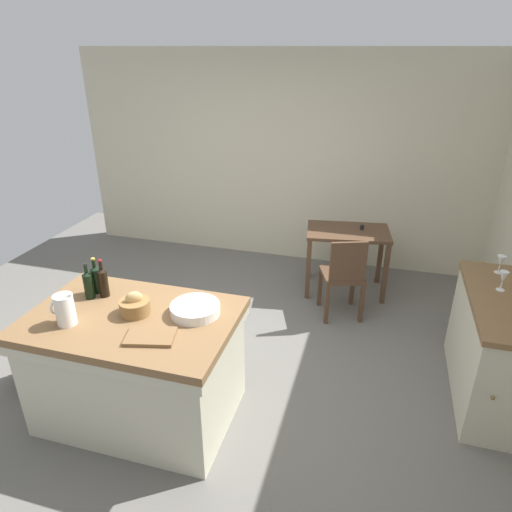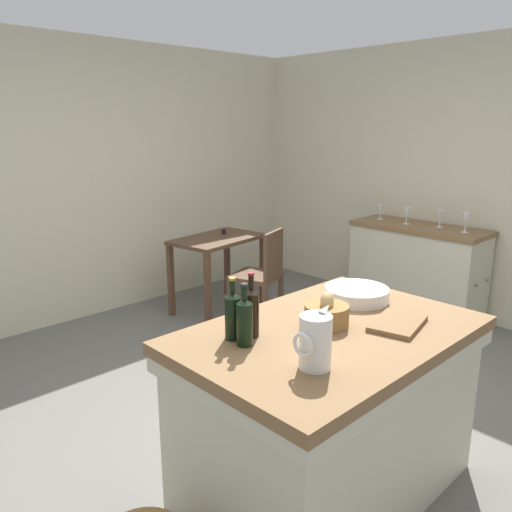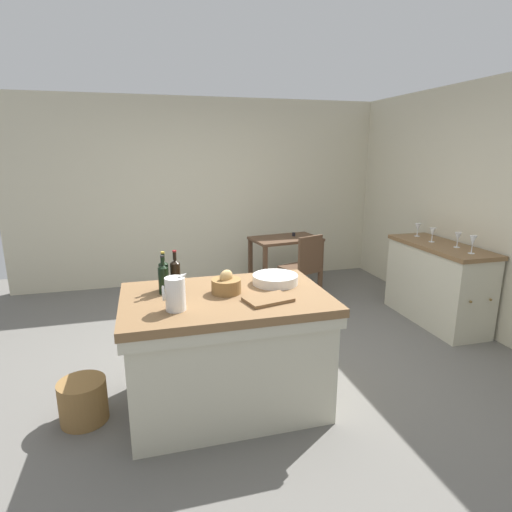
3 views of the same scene
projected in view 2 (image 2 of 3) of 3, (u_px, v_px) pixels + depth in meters
name	position (u px, v px, depth m)	size (l,w,h in m)	color
ground_plane	(282.00, 415.00, 3.27)	(6.76, 6.76, 0.00)	#66635E
wall_back	(83.00, 182.00, 4.76)	(5.32, 0.12, 2.60)	beige
wall_right	(477.00, 183.00, 4.69)	(0.12, 5.20, 2.60)	beige
island_table	(328.00, 405.00, 2.51)	(1.46, 0.97, 0.88)	brown
side_cabinet	(416.00, 270.00, 4.92)	(0.52, 1.28, 0.89)	brown
writing_desk	(218.00, 249.00, 5.03)	(0.97, 0.68, 0.80)	#513826
wooden_chair	(261.00, 274.00, 4.67)	(0.51, 0.51, 0.90)	#513826
pitcher	(315.00, 341.00, 2.00)	(0.17, 0.13, 0.26)	white
wash_bowl	(357.00, 294.00, 2.79)	(0.35, 0.35, 0.07)	white
bread_basket	(327.00, 313.00, 2.43)	(0.21, 0.21, 0.17)	olive
cutting_board	(398.00, 323.00, 2.44)	(0.31, 0.21, 0.02)	brown
wine_bottle_dark	(251.00, 311.00, 2.30)	(0.07, 0.07, 0.30)	black
wine_bottle_amber	(233.00, 314.00, 2.27)	(0.07, 0.07, 0.29)	black
wine_bottle_green	(245.00, 321.00, 2.20)	(0.07, 0.07, 0.28)	black
wine_glass_far_left	(466.00, 219.00, 4.48)	(0.07, 0.07, 0.18)	white
wine_glass_left	(440.00, 216.00, 4.70)	(0.07, 0.07, 0.16)	white
wine_glass_middle	(407.00, 213.00, 4.86)	(0.07, 0.07, 0.16)	white
wine_glass_right	(381.00, 209.00, 5.11)	(0.07, 0.07, 0.15)	white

